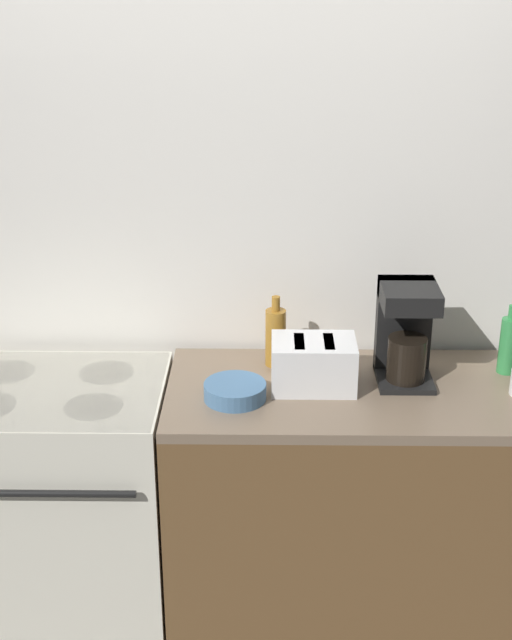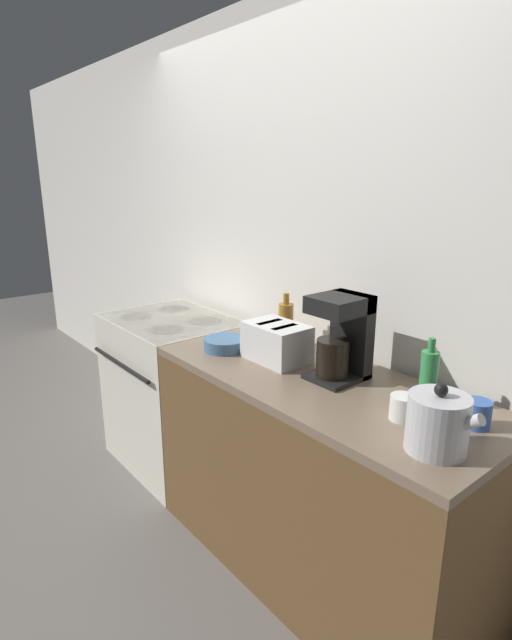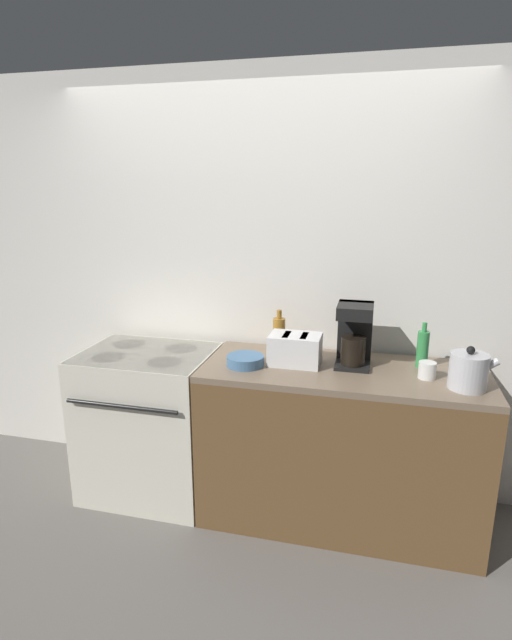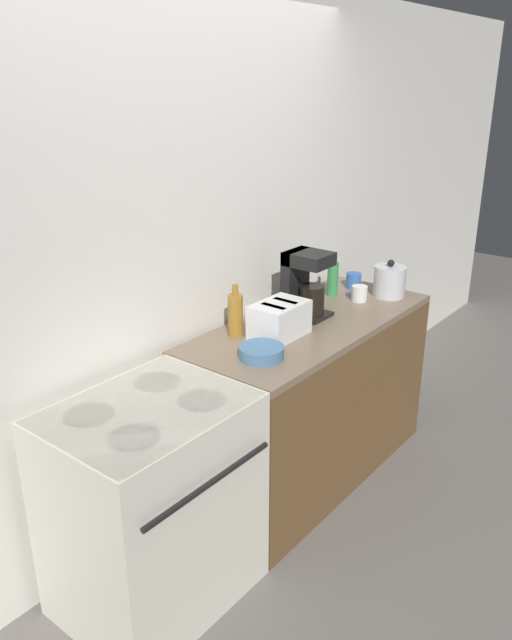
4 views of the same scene
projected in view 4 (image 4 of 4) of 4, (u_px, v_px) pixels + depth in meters
name	position (u px, v px, depth m)	size (l,w,h in m)	color
ground_plane	(297.00, 545.00, 3.05)	(12.00, 12.00, 0.00)	slate
wall_back	(184.00, 264.00, 2.99)	(8.00, 0.05, 2.60)	silver
stove	(153.00, 503.00, 2.60)	(0.79, 0.65, 0.93)	silver
counter_block	(309.00, 398.00, 3.48)	(1.56, 0.64, 0.93)	brown
kettle	(390.00, 281.00, 3.65)	(0.23, 0.19, 0.22)	silver
toaster	(279.00, 319.00, 3.09)	(0.29, 0.20, 0.17)	white
coffee_maker	(304.00, 283.00, 3.33)	(0.19, 0.23, 0.35)	black
bottle_green	(333.00, 278.00, 3.66)	(0.06, 0.06, 0.26)	#338C47
bottle_amber	(236.00, 314.00, 3.08)	(0.07, 0.07, 0.26)	#9E6B23
cup_blue	(354.00, 280.00, 3.81)	(0.09, 0.09, 0.09)	#3860B2
cup_white	(359.00, 293.00, 3.59)	(0.09, 0.09, 0.09)	white
bowl	(261.00, 352.00, 2.86)	(0.21, 0.21, 0.06)	teal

